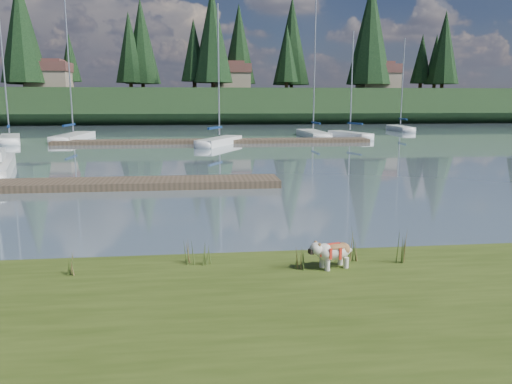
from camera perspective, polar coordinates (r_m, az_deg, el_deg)
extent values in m
plane|color=gray|center=(41.78, -7.50, 5.55)|extent=(200.00, 200.00, 0.00)
cube|color=#3B4D17|center=(6.58, -12.78, -20.37)|extent=(60.00, 9.00, 0.35)
cube|color=#1B3017|center=(84.63, -7.08, 9.70)|extent=(200.00, 20.00, 5.00)
cylinder|color=silver|center=(9.59, 8.16, -8.29)|extent=(0.10, 0.10, 0.21)
cylinder|color=silver|center=(9.76, 7.54, -7.94)|extent=(0.10, 0.10, 0.21)
cylinder|color=silver|center=(9.80, 10.26, -7.95)|extent=(0.10, 0.10, 0.21)
cylinder|color=silver|center=(9.96, 9.62, -7.62)|extent=(0.10, 0.10, 0.21)
ellipsoid|color=silver|center=(9.72, 8.99, -6.73)|extent=(0.75, 0.51, 0.32)
ellipsoid|color=#976638|center=(9.69, 9.01, -6.15)|extent=(0.54, 0.44, 0.11)
ellipsoid|color=silver|center=(9.49, 6.87, -6.45)|extent=(0.30, 0.30, 0.24)
cube|color=black|center=(9.45, 6.31, -6.77)|extent=(0.10, 0.13, 0.09)
cube|color=#4C3D2C|center=(21.42, -19.17, 0.83)|extent=(16.00, 2.00, 0.30)
cube|color=#4C3D2C|center=(41.78, -4.75, 5.81)|extent=(26.00, 2.20, 0.30)
cube|color=white|center=(46.98, -26.30, 5.37)|extent=(3.48, 6.70, 0.70)
ellipsoid|color=white|center=(50.26, -26.23, 5.64)|extent=(1.92, 2.15, 0.70)
cylinder|color=silver|center=(46.92, -26.86, 12.13)|extent=(0.12, 0.12, 9.95)
cube|color=#0B244E|center=(46.02, -26.44, 6.75)|extent=(1.01, 2.54, 0.20)
cube|color=white|center=(47.32, -20.12, 5.84)|extent=(2.22, 8.08, 0.70)
ellipsoid|color=white|center=(51.15, -18.86, 6.22)|extent=(1.85, 2.27, 0.70)
cylinder|color=silver|center=(47.33, -20.65, 14.09)|extent=(0.12, 0.12, 12.49)
cube|color=#0B244E|center=(46.21, -20.59, 7.18)|extent=(0.36, 3.19, 0.20)
cube|color=white|center=(39.94, -4.19, 5.70)|extent=(4.02, 6.31, 0.70)
ellipsoid|color=white|center=(42.84, -2.52, 6.04)|extent=(1.98, 2.15, 0.70)
cylinder|color=silver|center=(39.86, -4.30, 13.67)|extent=(0.12, 0.12, 9.92)
cube|color=#0B244E|center=(39.07, -4.72, 7.33)|extent=(1.26, 2.35, 0.20)
cube|color=white|center=(48.76, 6.55, 6.52)|extent=(1.80, 7.71, 0.70)
ellipsoid|color=white|center=(52.51, 5.57, 6.82)|extent=(1.69, 2.11, 0.70)
cylinder|color=silver|center=(48.76, 6.71, 14.17)|extent=(0.12, 0.12, 11.84)
cube|color=#0B244E|center=(47.68, 6.87, 7.85)|extent=(0.22, 3.06, 0.20)
cube|color=white|center=(47.88, 10.68, 6.34)|extent=(2.88, 5.88, 0.70)
ellipsoid|color=white|center=(50.30, 8.87, 6.59)|extent=(1.65, 1.86, 0.70)
cylinder|color=silver|center=(47.80, 10.89, 12.34)|extent=(0.12, 0.12, 8.86)
cube|color=#0B244E|center=(47.17, 11.26, 7.70)|extent=(0.84, 2.25, 0.20)
cube|color=white|center=(60.33, 16.15, 6.93)|extent=(1.97, 6.48, 0.70)
ellipsoid|color=white|center=(63.37, 15.26, 7.12)|extent=(1.53, 1.85, 0.70)
cylinder|color=silver|center=(60.28, 16.41, 12.00)|extent=(0.12, 0.12, 9.52)
cube|color=#0B244E|center=(59.45, 16.46, 8.01)|extent=(0.41, 2.55, 0.20)
cone|color=#475B23|center=(9.96, -8.05, -6.64)|extent=(0.03, 0.03, 0.52)
cone|color=brown|center=(9.91, -7.42, -7.03)|extent=(0.03, 0.03, 0.41)
cone|color=#475B23|center=(9.98, -7.71, -6.44)|extent=(0.03, 0.03, 0.57)
cone|color=brown|center=(9.95, -7.24, -7.10)|extent=(0.03, 0.03, 0.36)
cone|color=#475B23|center=(9.89, -7.95, -6.92)|extent=(0.03, 0.03, 0.46)
cone|color=#475B23|center=(9.91, -6.23, -6.81)|extent=(0.03, 0.03, 0.48)
cone|color=brown|center=(9.85, -5.58, -7.18)|extent=(0.03, 0.03, 0.38)
cone|color=#475B23|center=(9.93, -5.88, -6.62)|extent=(0.03, 0.03, 0.52)
cone|color=brown|center=(9.90, -5.40, -7.24)|extent=(0.03, 0.03, 0.33)
cone|color=#475B23|center=(9.84, -6.11, -7.08)|extent=(0.03, 0.03, 0.43)
cone|color=#475B23|center=(10.15, 10.58, -6.12)|extent=(0.03, 0.03, 0.61)
cone|color=brown|center=(10.14, 11.29, -6.53)|extent=(0.03, 0.03, 0.49)
cone|color=#475B23|center=(10.19, 10.86, -5.89)|extent=(0.03, 0.03, 0.67)
cone|color=brown|center=(10.19, 11.37, -6.62)|extent=(0.03, 0.03, 0.43)
cone|color=#475B23|center=(10.09, 10.82, -6.40)|extent=(0.03, 0.03, 0.55)
cone|color=#475B23|center=(9.88, -21.06, -7.66)|extent=(0.03, 0.03, 0.43)
cone|color=brown|center=(9.81, -20.52, -8.03)|extent=(0.03, 0.03, 0.34)
cone|color=#475B23|center=(9.89, -20.69, -7.49)|extent=(0.03, 0.03, 0.47)
cone|color=brown|center=(9.84, -20.28, -8.08)|extent=(0.03, 0.03, 0.30)
cone|color=#475B23|center=(9.81, -21.05, -7.92)|extent=(0.03, 0.03, 0.39)
cone|color=#475B23|center=(9.61, 4.70, -7.49)|extent=(0.03, 0.03, 0.42)
cone|color=brown|center=(9.58, 5.42, -7.83)|extent=(0.03, 0.03, 0.34)
cone|color=#475B23|center=(9.65, 5.02, -7.30)|extent=(0.03, 0.03, 0.47)
cone|color=brown|center=(9.63, 5.55, -7.87)|extent=(0.03, 0.03, 0.30)
cone|color=#475B23|center=(9.55, 4.91, -7.75)|extent=(0.03, 0.03, 0.38)
cone|color=#475B23|center=(10.29, 15.87, -6.05)|extent=(0.03, 0.03, 0.63)
cone|color=brown|center=(10.29, 16.57, -6.46)|extent=(0.03, 0.03, 0.51)
cone|color=#475B23|center=(10.33, 16.13, -5.82)|extent=(0.03, 0.03, 0.70)
cone|color=brown|center=(10.34, 16.63, -6.55)|extent=(0.03, 0.03, 0.44)
cone|color=#475B23|center=(10.23, 16.13, -6.34)|extent=(0.03, 0.03, 0.57)
cube|color=#33281C|center=(10.62, -10.21, -8.66)|extent=(60.00, 0.50, 0.14)
cylinder|color=#382619|center=(83.71, -24.88, 11.15)|extent=(0.60, 0.60, 1.80)
cone|color=black|center=(84.27, -25.30, 16.34)|extent=(6.60, 6.60, 15.00)
cylinder|color=#382619|center=(84.34, -14.10, 11.78)|extent=(0.60, 0.60, 1.80)
cone|color=black|center=(84.71, -14.28, 15.74)|extent=(4.84, 4.84, 11.00)
cylinder|color=#382619|center=(77.69, -4.92, 12.19)|extent=(0.60, 0.60, 1.80)
cone|color=black|center=(78.24, -5.01, 17.47)|extent=(6.16, 6.16, 14.00)
cylinder|color=#382619|center=(82.89, 3.51, 12.10)|extent=(0.60, 0.60, 1.80)
cone|color=black|center=(83.18, 3.55, 15.51)|extent=(3.96, 3.96, 9.00)
cylinder|color=#382619|center=(84.19, 12.69, 11.84)|extent=(0.60, 0.60, 1.80)
cone|color=black|center=(84.81, 12.92, 17.32)|extent=(7.04, 7.04, 16.00)
cylinder|color=#382619|center=(92.38, 20.47, 11.30)|extent=(0.60, 0.60, 1.80)
cone|color=black|center=(92.76, 20.72, 15.19)|extent=(5.28, 5.28, 12.00)
cube|color=gray|center=(84.78, -22.52, 11.64)|extent=(6.00, 5.00, 2.80)
cube|color=brown|center=(84.87, -22.62, 13.05)|extent=(6.30, 5.30, 1.40)
cube|color=brown|center=(84.92, -22.66, 13.59)|extent=(4.20, 3.60, 0.70)
cube|color=gray|center=(82.84, -2.90, 12.45)|extent=(6.00, 5.00, 2.80)
cube|color=brown|center=(82.94, -2.92, 13.90)|extent=(6.30, 5.30, 1.40)
cube|color=brown|center=(82.99, -2.92, 14.45)|extent=(4.20, 3.60, 0.70)
cube|color=gray|center=(85.82, 13.77, 12.10)|extent=(6.00, 5.00, 2.80)
cube|color=brown|center=(85.91, 13.84, 13.50)|extent=(6.30, 5.30, 1.40)
cube|color=brown|center=(85.96, 13.86, 14.03)|extent=(4.20, 3.60, 0.70)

